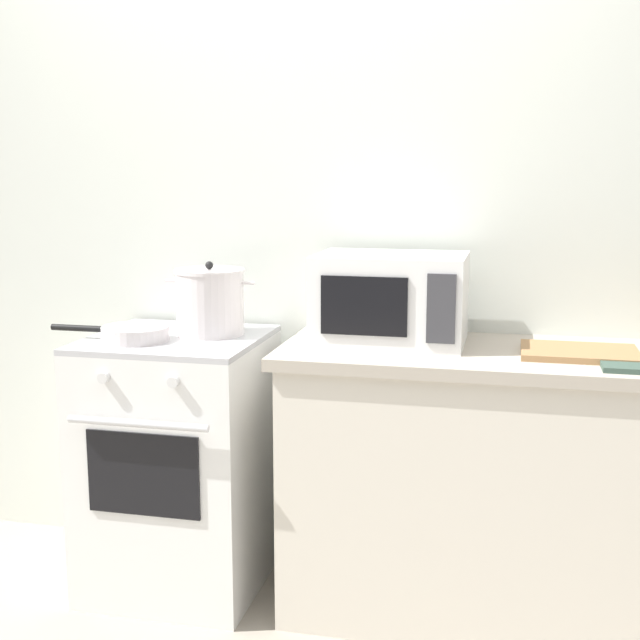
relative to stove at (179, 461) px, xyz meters
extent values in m
cube|color=silver|center=(0.65, 0.37, 0.79)|extent=(4.40, 0.10, 2.50)
cube|color=beige|center=(1.25, 0.02, -0.02)|extent=(1.64, 0.56, 0.88)
cube|color=#ADA393|center=(1.25, 0.02, 0.44)|extent=(1.70, 0.60, 0.04)
cube|color=white|center=(0.00, 0.00, -0.01)|extent=(0.60, 0.60, 0.90)
cube|color=#B7B7BC|center=(0.00, 0.00, 0.45)|extent=(0.60, 0.60, 0.02)
cube|color=black|center=(0.00, -0.30, 0.06)|extent=(0.39, 0.01, 0.28)
cylinder|color=silver|center=(0.00, -0.33, 0.24)|extent=(0.48, 0.02, 0.02)
cylinder|color=silver|center=(-0.12, -0.31, 0.38)|extent=(0.04, 0.02, 0.04)
cylinder|color=silver|center=(0.12, -0.31, 0.38)|extent=(0.04, 0.02, 0.04)
cylinder|color=silver|center=(0.11, 0.07, 0.57)|extent=(0.24, 0.24, 0.22)
cylinder|color=silver|center=(0.11, 0.07, 0.69)|extent=(0.25, 0.25, 0.01)
sphere|color=black|center=(0.11, 0.07, 0.71)|extent=(0.03, 0.03, 0.03)
cylinder|color=silver|center=(-0.04, 0.07, 0.65)|extent=(0.05, 0.01, 0.01)
cylinder|color=silver|center=(0.25, 0.07, 0.65)|extent=(0.05, 0.01, 0.01)
cylinder|color=silver|center=(-0.10, -0.10, 0.48)|extent=(0.23, 0.23, 0.05)
cylinder|color=black|center=(-0.32, -0.10, 0.49)|extent=(0.20, 0.02, 0.02)
cube|color=white|center=(0.75, 0.08, 0.61)|extent=(0.50, 0.36, 0.30)
cube|color=black|center=(0.69, -0.10, 0.61)|extent=(0.28, 0.01, 0.19)
cube|color=#38383D|center=(0.93, -0.10, 0.61)|extent=(0.09, 0.01, 0.22)
cube|color=#997047|center=(1.36, 0.00, 0.47)|extent=(0.36, 0.26, 0.02)
cube|color=#384C42|center=(1.50, -0.16, 0.47)|extent=(0.18, 0.14, 0.02)
camera|label=1|loc=(1.15, -2.71, 1.04)|focal=47.15mm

